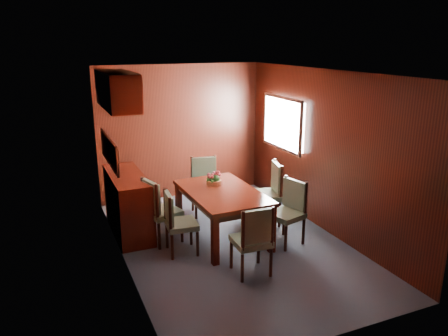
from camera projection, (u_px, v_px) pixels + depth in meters
name	position (u px, v px, depth m)	size (l,w,h in m)	color
ground	(232.00, 244.00, 6.22)	(4.50, 4.50, 0.00)	#39404E
room_shell	(216.00, 128.00, 6.02)	(3.06, 4.52, 2.41)	black
sideboard	(128.00, 203.00, 6.51)	(0.48, 1.40, 0.90)	#390E07
dining_table	(222.00, 197.00, 6.26)	(1.00, 1.56, 0.72)	#390E07
chair_left_near	(176.00, 219.00, 5.83)	(0.43, 0.45, 0.88)	black
chair_left_far	(158.00, 208.00, 6.12)	(0.54, 0.55, 0.95)	black
chair_right_near	(289.00, 208.00, 6.15)	(0.52, 0.54, 0.92)	black
chair_right_far	(269.00, 190.00, 6.81)	(0.55, 0.57, 0.99)	black
chair_head	(254.00, 237.00, 5.26)	(0.45, 0.44, 0.92)	black
chair_foot	(205.00, 182.00, 7.23)	(0.52, 0.51, 0.95)	black
flower_centerpiece	(214.00, 177.00, 6.47)	(0.25, 0.25, 0.25)	#C9673D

